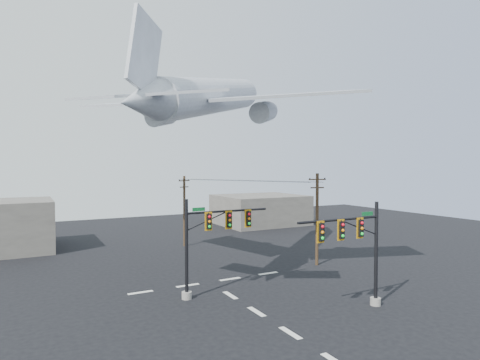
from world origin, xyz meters
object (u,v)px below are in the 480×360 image
signal_mast_near (359,249)px  utility_pole_a (317,217)px  utility_pole_b (184,209)px  signal_mast_far (208,241)px  airliner (211,97)px

signal_mast_near → utility_pole_a: (5.60, 11.40, 0.63)m
utility_pole_a → utility_pole_b: 17.66m
signal_mast_far → utility_pole_b: utility_pole_b is taller
airliner → utility_pole_a: bearing=-51.1°
utility_pole_a → airliner: (-11.13, 1.34, 11.42)m
signal_mast_far → utility_pole_b: size_ratio=0.86×
utility_pole_a → signal_mast_far: bearing=-152.4°
utility_pole_a → utility_pole_b: (-8.49, 15.48, -0.26)m
signal_mast_far → utility_pole_b: (5.14, 19.11, 0.33)m
signal_mast_near → utility_pole_b: 27.04m
airliner → signal_mast_near: bearing=-110.7°
utility_pole_b → airliner: bearing=-124.6°
signal_mast_near → signal_mast_far: size_ratio=0.99×
signal_mast_near → signal_mast_far: (-8.02, 7.77, 0.04)m
airliner → utility_pole_b: bearing=35.3°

